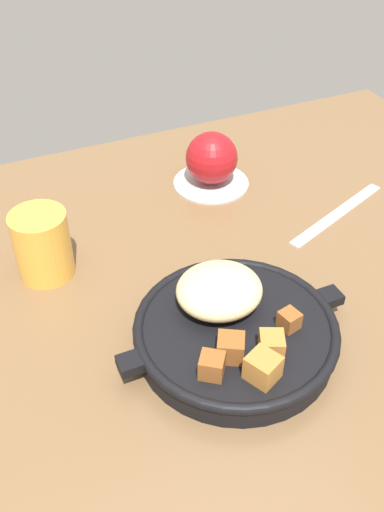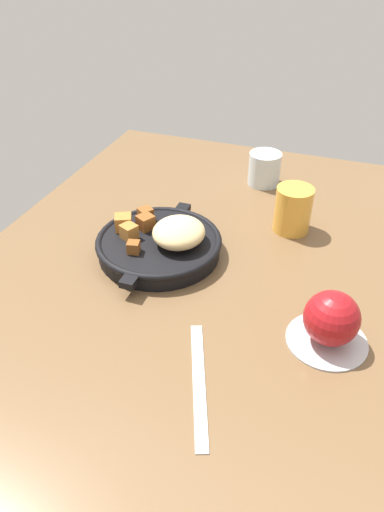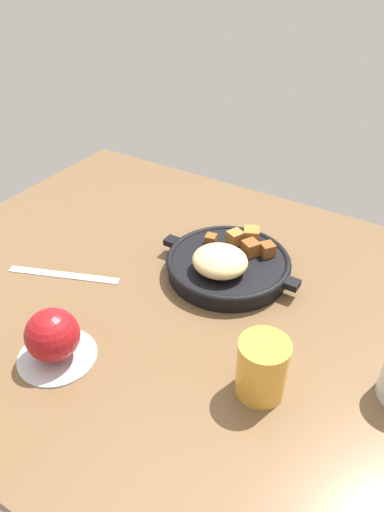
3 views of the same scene
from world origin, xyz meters
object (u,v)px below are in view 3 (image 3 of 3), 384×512
at_px(butter_knife, 63,275).
at_px(juice_glass_amber, 262,368).
at_px(red_apple, 52,335).
at_px(cast_iron_skillet, 228,263).

relative_size(butter_knife, juice_glass_amber, 2.35).
relative_size(red_apple, juice_glass_amber, 0.89).
relative_size(red_apple, butter_knife, 0.38).
bearing_deg(butter_knife, cast_iron_skillet, -168.99).
bearing_deg(cast_iron_skillet, butter_knife, 32.29).
xyz_separation_m(butter_knife, juice_glass_amber, (-0.41, 0.04, 0.04)).
xyz_separation_m(cast_iron_skillet, red_apple, (0.12, 0.31, 0.02)).
xyz_separation_m(red_apple, butter_knife, (0.13, -0.15, -0.04)).
height_order(cast_iron_skillet, juice_glass_amber, juice_glass_amber).
relative_size(cast_iron_skillet, red_apple, 3.39).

